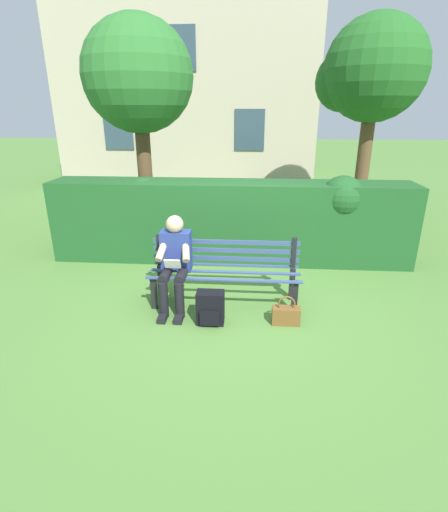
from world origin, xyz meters
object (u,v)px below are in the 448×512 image
(park_bench, at_px, (225,269))
(tree, at_px, (134,80))
(tree_far, at_px, (369,73))
(backpack, at_px, (210,308))
(handbag, at_px, (286,315))
(person_seated, at_px, (175,260))

(park_bench, distance_m, tree, 4.62)
(tree, height_order, tree_far, tree_far)
(tree, relative_size, backpack, 9.98)
(tree, bearing_deg, backpack, 115.32)
(backpack, height_order, handbag, backpack)
(park_bench, relative_size, person_seated, 1.63)
(park_bench, relative_size, tree, 0.48)
(park_bench, distance_m, person_seated, 0.68)
(person_seated, bearing_deg, backpack, 140.38)
(handbag, bearing_deg, tree, -54.56)
(handbag, relative_size, tree_far, 0.09)
(person_seated, xyz_separation_m, backpack, (-0.49, 0.41, -0.44))
(park_bench, bearing_deg, person_seated, 17.20)
(person_seated, relative_size, backpack, 2.92)
(tree, bearing_deg, park_bench, 120.88)
(backpack, xyz_separation_m, tree_far, (-2.83, -5.00, 2.91))
(park_bench, xyz_separation_m, backpack, (0.13, 0.60, -0.26))
(park_bench, relative_size, tree_far, 0.46)
(tree, distance_m, backpack, 5.15)
(handbag, height_order, tree_far, tree_far)
(tree, xyz_separation_m, backpack, (-1.86, 3.94, -2.75))
(person_seated, distance_m, tree_far, 6.19)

